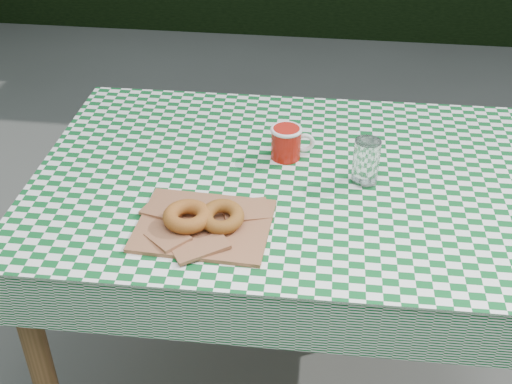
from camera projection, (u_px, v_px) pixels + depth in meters
The scene contains 8 objects.
ground at pixel (293, 371), 2.11m from camera, with size 60.00×60.00×0.00m, color #565650.
table at pixel (290, 287), 1.89m from camera, with size 1.30×0.87×0.75m, color brown.
tablecloth at pixel (294, 176), 1.67m from camera, with size 1.32×0.89×0.01m, color #0D5522.
paper_bag at pixel (204, 224), 1.49m from camera, with size 0.30×0.24×0.02m, color #9A6543.
bagel_front at pixel (187, 216), 1.47m from camera, with size 0.11×0.11×0.03m, color #975B1F.
bagel_back at pixel (222, 217), 1.47m from camera, with size 0.10×0.10×0.03m, color brown.
coffee_mug at pixel (286, 143), 1.72m from camera, with size 0.15×0.15×0.09m, color #A9140A, non-canonical shape.
drinking_glass at pixel (366, 162), 1.61m from camera, with size 0.06×0.06×0.12m, color white.
Camera 1 is at (0.06, -1.42, 1.67)m, focal length 46.35 mm.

